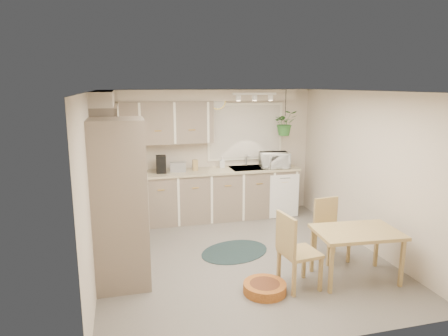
{
  "coord_description": "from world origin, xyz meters",
  "views": [
    {
      "loc": [
        -1.61,
        -5.25,
        2.5
      ],
      "look_at": [
        -0.12,
        0.55,
        1.24
      ],
      "focal_mm": 32.0,
      "sensor_mm": 36.0,
      "label": 1
    }
  ],
  "objects_px": {
    "chair_back": "(332,230)",
    "braided_rug": "(235,252)",
    "microwave": "(275,158)",
    "chair_left": "(300,250)",
    "dining_table": "(355,255)",
    "pet_bed": "(265,288)"
  },
  "relations": [
    {
      "from": "chair_left",
      "to": "microwave",
      "type": "xyz_separation_m",
      "value": [
        0.72,
        2.72,
        0.63
      ]
    },
    {
      "from": "microwave",
      "to": "chair_back",
      "type": "bearing_deg",
      "value": -81.32
    },
    {
      "from": "chair_left",
      "to": "braided_rug",
      "type": "relative_size",
      "value": 0.89
    },
    {
      "from": "dining_table",
      "to": "microwave",
      "type": "bearing_deg",
      "value": 91.61
    },
    {
      "from": "chair_back",
      "to": "braided_rug",
      "type": "relative_size",
      "value": 0.81
    },
    {
      "from": "microwave",
      "to": "braided_rug",
      "type": "bearing_deg",
      "value": -122.42
    },
    {
      "from": "dining_table",
      "to": "chair_left",
      "type": "xyz_separation_m",
      "value": [
        -0.79,
        -0.02,
        0.15
      ]
    },
    {
      "from": "dining_table",
      "to": "pet_bed",
      "type": "distance_m",
      "value": 1.29
    },
    {
      "from": "microwave",
      "to": "chair_left",
      "type": "bearing_deg",
      "value": -98.4
    },
    {
      "from": "chair_left",
      "to": "microwave",
      "type": "relative_size",
      "value": 1.82
    },
    {
      "from": "braided_rug",
      "to": "dining_table",
      "type": "bearing_deg",
      "value": -43.27
    },
    {
      "from": "chair_left",
      "to": "microwave",
      "type": "height_order",
      "value": "microwave"
    },
    {
      "from": "chair_back",
      "to": "microwave",
      "type": "relative_size",
      "value": 1.65
    },
    {
      "from": "pet_bed",
      "to": "microwave",
      "type": "bearing_deg",
      "value": 66.77
    },
    {
      "from": "dining_table",
      "to": "chair_left",
      "type": "height_order",
      "value": "chair_left"
    },
    {
      "from": "braided_rug",
      "to": "pet_bed",
      "type": "relative_size",
      "value": 2.07
    },
    {
      "from": "chair_back",
      "to": "braided_rug",
      "type": "distance_m",
      "value": 1.48
    },
    {
      "from": "chair_back",
      "to": "dining_table",
      "type": "bearing_deg",
      "value": 83.03
    },
    {
      "from": "dining_table",
      "to": "chair_left",
      "type": "relative_size",
      "value": 1.09
    },
    {
      "from": "chair_left",
      "to": "braided_rug",
      "type": "height_order",
      "value": "chair_left"
    },
    {
      "from": "dining_table",
      "to": "chair_back",
      "type": "height_order",
      "value": "chair_back"
    },
    {
      "from": "chair_back",
      "to": "chair_left",
      "type": "bearing_deg",
      "value": 32.0
    }
  ]
}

